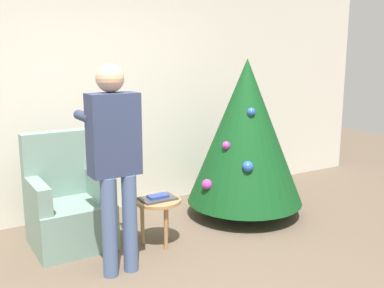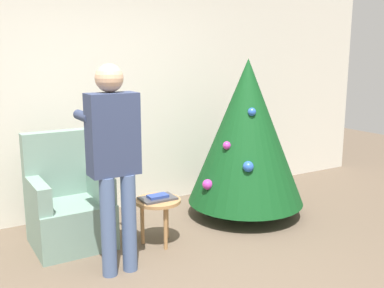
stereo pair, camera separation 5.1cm
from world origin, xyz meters
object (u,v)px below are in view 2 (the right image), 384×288
object	(u,v)px
armchair	(69,206)
side_stool	(158,206)
person_standing	(114,151)
christmas_tree	(247,132)

from	to	relation	value
armchair	side_stool	bearing A→B (deg)	-32.24
person_standing	side_stool	distance (m)	0.87
armchair	side_stool	xyz separation A→B (m)	(0.71, -0.45, 0.01)
christmas_tree	person_standing	world-z (taller)	christmas_tree
armchair	person_standing	bearing A→B (deg)	-76.11
christmas_tree	side_stool	world-z (taller)	christmas_tree
christmas_tree	person_standing	size ratio (longest dim) A/B	1.01
christmas_tree	armchair	bearing A→B (deg)	172.73
christmas_tree	armchair	world-z (taller)	christmas_tree
armchair	side_stool	distance (m)	0.83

